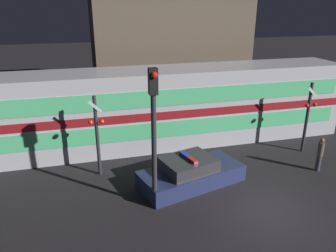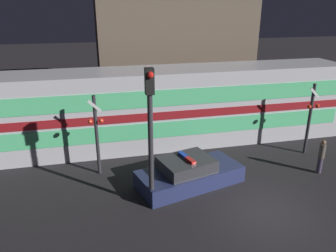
{
  "view_description": "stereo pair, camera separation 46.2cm",
  "coord_description": "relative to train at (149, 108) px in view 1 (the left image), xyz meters",
  "views": [
    {
      "loc": [
        -6.36,
        -9.13,
        7.35
      ],
      "look_at": [
        -2.58,
        4.96,
        1.87
      ],
      "focal_mm": 35.0,
      "sensor_mm": 36.0,
      "label": 1
    },
    {
      "loc": [
        -5.91,
        -9.25,
        7.35
      ],
      "look_at": [
        -2.58,
        4.96,
        1.87
      ],
      "focal_mm": 35.0,
      "sensor_mm": 36.0,
      "label": 2
    }
  ],
  "objects": [
    {
      "name": "building_left",
      "position": [
        2.89,
        7.24,
        3.38
      ],
      "size": [
        10.57,
        6.35,
        10.91
      ],
      "color": "brown",
      "rests_on": "ground_plane"
    },
    {
      "name": "pedestrian",
      "position": [
        6.92,
        -5.08,
        -1.23
      ],
      "size": [
        0.28,
        0.28,
        1.64
      ],
      "color": "#3F384C",
      "rests_on": "ground_plane"
    },
    {
      "name": "ground_plane",
      "position": [
        3.0,
        -7.29,
        -2.07
      ],
      "size": [
        120.0,
        120.0,
        0.0
      ],
      "primitive_type": "plane",
      "color": "#262326"
    },
    {
      "name": "train",
      "position": [
        0.0,
        0.0,
        0.0
      ],
      "size": [
        22.02,
        2.85,
        4.15
      ],
      "color": "silver",
      "rests_on": "ground_plane"
    },
    {
      "name": "crossing_signal_far",
      "position": [
        -2.92,
        -2.81,
        -0.06
      ],
      "size": [
        0.68,
        0.33,
        3.71
      ],
      "color": "#2D2D33",
      "rests_on": "ground_plane"
    },
    {
      "name": "crossing_signal_near",
      "position": [
        7.59,
        -3.04,
        -0.07
      ],
      "size": [
        0.68,
        0.33,
        3.69
      ],
      "color": "#2D2D33",
      "rests_on": "ground_plane"
    },
    {
      "name": "traffic_light_corner",
      "position": [
        -1.05,
        -5.89,
        1.16
      ],
      "size": [
        0.3,
        0.46,
        5.35
      ],
      "color": "#2D2D33",
      "rests_on": "ground_plane"
    },
    {
      "name": "police_car",
      "position": [
        0.8,
        -4.67,
        -1.57
      ],
      "size": [
        4.82,
        3.01,
        1.36
      ],
      "rotation": [
        0.0,
        0.0,
        0.26
      ],
      "color": "navy",
      "rests_on": "ground_plane"
    }
  ]
}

